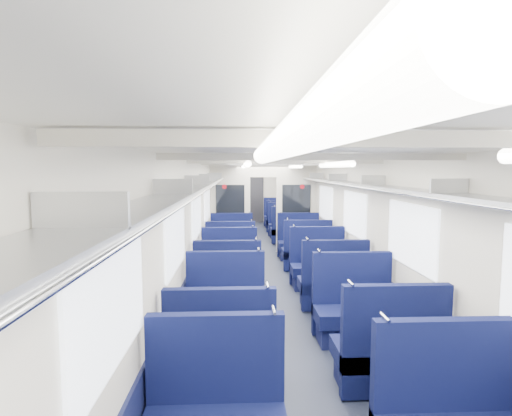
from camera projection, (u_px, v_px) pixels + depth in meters
floor at (273, 284)px, 7.65m from camera, size 2.80×18.00×0.01m
ceiling at (273, 161)px, 7.42m from camera, size 2.80×18.00×0.01m
wall_left at (199, 224)px, 7.48m from camera, size 0.02×18.00×2.35m
dado_left at (200, 267)px, 7.56m from camera, size 0.03×17.90×0.70m
wall_right at (346, 223)px, 7.60m from camera, size 0.02×18.00×2.35m
dado_right at (344, 265)px, 7.68m from camera, size 0.03×17.90×0.70m
wall_far at (254, 194)px, 16.49m from camera, size 2.80×0.02×2.35m
luggage_rack_left at (209, 182)px, 7.41m from camera, size 0.36×17.40×0.18m
luggage_rack_right at (337, 181)px, 7.51m from camera, size 0.36×17.40×0.18m
windows at (275, 213)px, 7.06m from camera, size 2.78×15.60×0.75m
ceiling_fittings at (275, 165)px, 7.17m from camera, size 2.70×16.06×0.11m
end_door at (254, 199)px, 16.44m from camera, size 0.75×0.06×2.00m
bulkhead at (263, 206)px, 10.52m from camera, size 2.80×0.10×2.35m
seat_8 at (221, 362)px, 3.82m from camera, size 1.04×0.57×1.16m
seat_9 at (389, 356)px, 3.93m from camera, size 1.04×0.57×1.16m
seat_10 at (225, 312)px, 5.16m from camera, size 1.04×0.57×1.16m
seat_11 at (354, 313)px, 5.12m from camera, size 1.04×0.57×1.16m
seat_12 at (228, 287)px, 6.24m from camera, size 1.04×0.57×1.16m
seat_13 at (333, 286)px, 6.28m from camera, size 1.04×0.57×1.16m
seat_14 at (229, 270)px, 7.32m from camera, size 1.04×0.57×1.16m
seat_15 at (318, 268)px, 7.42m from camera, size 1.04×0.57×1.16m
seat_16 at (231, 256)px, 8.46m from camera, size 1.04×0.57×1.16m
seat_17 at (307, 254)px, 8.69m from camera, size 1.04×0.57×1.16m
seat_18 at (232, 245)px, 9.74m from camera, size 1.04×0.57×1.16m
seat_19 at (299, 244)px, 9.81m from camera, size 1.04×0.57×1.16m
seat_20 at (233, 232)px, 11.70m from camera, size 1.04×0.57×1.16m
seat_21 at (289, 232)px, 11.82m from camera, size 1.04×0.57×1.16m
seat_22 at (233, 227)px, 12.72m from camera, size 1.04×0.57×1.16m
seat_23 at (284, 226)px, 12.93m from camera, size 1.04×0.57×1.16m
seat_24 at (234, 222)px, 13.85m from camera, size 1.04×0.57×1.16m
seat_25 at (281, 222)px, 14.01m from camera, size 1.04×0.57×1.16m
seat_26 at (234, 218)px, 15.04m from camera, size 1.04×0.57×1.16m
seat_27 at (278, 218)px, 15.13m from camera, size 1.04×0.57×1.16m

